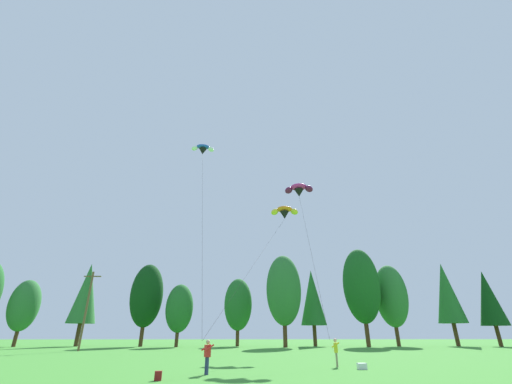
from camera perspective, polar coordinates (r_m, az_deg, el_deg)
treeline_tree_b at (r=68.00m, az=-35.45°, el=-15.82°), size 4.55×4.55×10.19m
treeline_tree_c at (r=65.73m, az=-27.55°, el=-15.36°), size 4.53×4.53×13.34m
treeline_tree_d at (r=60.52m, az=-18.55°, el=-16.72°), size 5.30×5.30×12.97m
treeline_tree_e at (r=57.14m, az=-13.24°, el=-19.15°), size 4.33×4.33×9.39m
treeline_tree_f at (r=59.34m, az=-3.14°, el=-19.00°), size 4.72×4.72×10.80m
treeline_tree_g at (r=55.08m, az=4.86°, el=-16.64°), size 5.56×5.56×13.91m
treeline_tree_h at (r=60.00m, az=9.82°, el=-17.66°), size 4.30×4.30×12.26m
treeline_tree_i at (r=59.92m, az=17.92°, el=-15.26°), size 5.98×5.98×15.49m
treeline_tree_j at (r=63.60m, az=22.54°, el=-16.38°), size 5.34×5.34×13.10m
treeline_tree_k at (r=68.26m, az=30.36°, el=-14.92°), size 4.58×4.58×13.54m
treeline_tree_l at (r=69.99m, az=35.51°, el=-14.81°), size 4.22×4.22×11.92m
utility_pole at (r=48.73m, az=-27.49°, el=-17.46°), size 2.20×0.26×9.44m
kite_flyer_near at (r=19.81m, az=-8.49°, el=-26.17°), size 0.73×0.75×1.69m
kite_flyer_mid at (r=24.43m, az=13.80°, el=-25.23°), size 0.65×0.68×1.69m
parafoil_kite_high_orange at (r=42.18m, az=4.99°, el=-3.54°), size 8.96×20.59×15.58m
parafoil_kite_mid_magenta at (r=37.65m, az=7.49°, el=0.38°), size 3.41×11.06×16.24m
parafoil_kite_far_blue_white at (r=33.38m, az=-9.28°, el=7.38°), size 3.36×9.37×17.86m
backpack at (r=17.98m, az=-16.73°, el=-28.40°), size 0.36×0.29×0.40m
picnic_cooler at (r=23.37m, az=18.01°, el=-26.97°), size 0.56×0.42×0.34m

